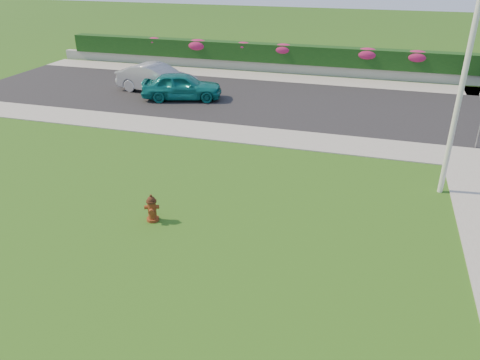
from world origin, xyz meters
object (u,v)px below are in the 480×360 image
(fire_hydrant, at_px, (152,209))
(sedan_silver, at_px, (157,78))
(utility_pole, at_px, (462,85))
(sedan_teal, at_px, (182,86))

(fire_hydrant, xyz_separation_m, sedan_silver, (-5.72, 12.33, 0.38))
(sedan_silver, height_order, utility_pole, utility_pole)
(sedan_teal, distance_m, utility_pole, 14.05)
(fire_hydrant, relative_size, utility_pole, 0.12)
(sedan_silver, bearing_deg, fire_hydrant, -147.70)
(utility_pole, bearing_deg, sedan_silver, 149.07)
(sedan_teal, distance_m, sedan_silver, 2.08)
(sedan_teal, bearing_deg, sedan_silver, 46.15)
(fire_hydrant, distance_m, utility_pole, 9.42)
(sedan_teal, bearing_deg, utility_pole, -137.65)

